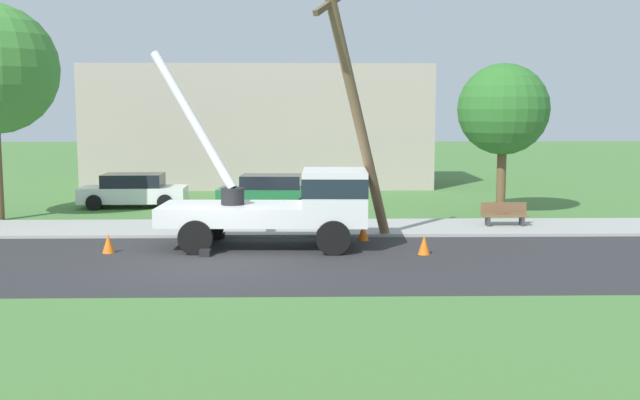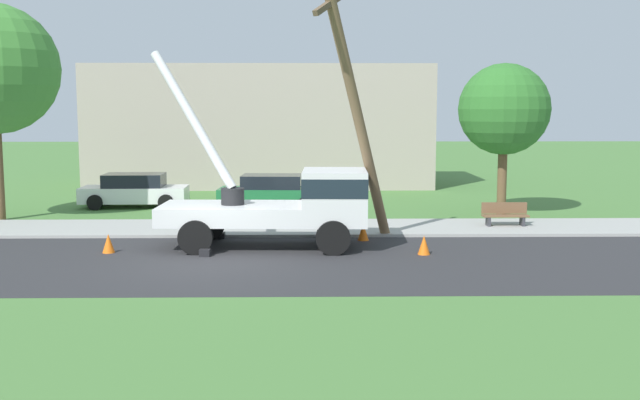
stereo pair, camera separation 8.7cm
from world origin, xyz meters
name	(u,v)px [view 2 (the right image)]	position (x,y,z in m)	size (l,w,h in m)	color
ground_plane	(245,205)	(0.00, 12.00, 0.00)	(120.00, 120.00, 0.00)	#477538
road_asphalt	(209,262)	(0.00, 0.00, 0.00)	(80.00, 7.66, 0.01)	#2B2B2D
sidewalk_strip	(230,228)	(0.00, 5.56, 0.05)	(80.00, 3.46, 0.10)	#9E9E99
utility_truck	(292,201)	(2.23, 2.21, 1.41)	(6.76, 3.21, 5.98)	silver
leaning_utility_pole	(356,108)	(4.17, 2.53, 4.21)	(2.67, 3.77, 8.27)	brown
traffic_cone_ahead	(424,245)	(6.06, 0.97, 0.28)	(0.36, 0.36, 0.56)	orange
traffic_cone_behind	(108,243)	(-3.11, 1.40, 0.28)	(0.36, 0.36, 0.56)	orange
traffic_cone_curbside	(363,232)	(4.48, 3.30, 0.28)	(0.36, 0.36, 0.56)	orange
parked_sedan_white	(135,190)	(-4.63, 11.49, 0.71)	(4.45, 2.10, 1.42)	silver
parked_sedan_green	(272,192)	(1.24, 10.83, 0.71)	(4.49, 2.17, 1.42)	#1E6638
park_bench	(505,215)	(9.63, 5.62, 0.46)	(1.60, 0.45, 0.90)	brown
roadside_tree_far	(504,110)	(10.34, 8.85, 4.12)	(3.54, 3.54, 5.92)	brown
lowrise_building_backdrop	(261,126)	(0.24, 20.59, 3.20)	(18.00, 6.00, 6.40)	#A5998C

